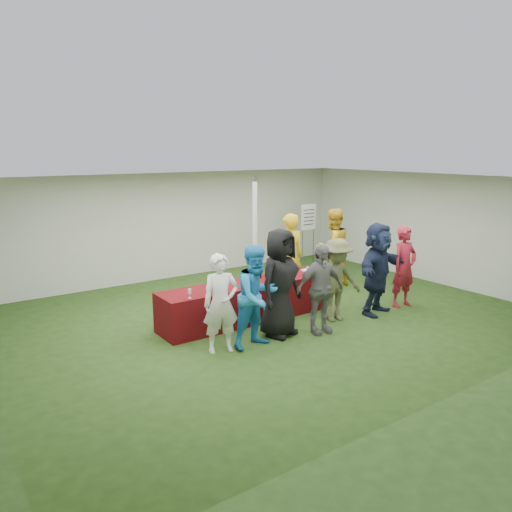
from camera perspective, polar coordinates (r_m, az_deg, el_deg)
ground at (r=9.97m, az=1.44°, el=-7.06°), size 60.00×60.00×0.00m
tent at (r=10.85m, az=-0.14°, el=1.92°), size 10.00×10.00×10.00m
serving_table at (r=9.75m, az=-0.97°, el=-5.17°), size 3.60×0.80×0.75m
wine_bottles at (r=10.12m, az=1.83°, el=-1.62°), size 0.92×0.15×0.32m
wine_glasses at (r=9.19m, az=-2.26°, el=-3.10°), size 2.81×0.15×0.16m
water_bottle at (r=9.75m, az=-0.70°, el=-2.26°), size 0.07×0.07×0.23m
bar_towel at (r=10.62m, az=5.97°, el=-1.61°), size 0.25×0.18×0.03m
dump_bucket at (r=10.46m, az=7.33°, el=-1.43°), size 0.22×0.22×0.18m
wine_list_sign at (r=13.77m, az=6.01°, el=3.90°), size 0.50×0.03×1.80m
staff_pourer at (r=10.98m, az=3.78°, el=-0.08°), size 0.78×0.60×1.92m
staff_back at (r=12.14m, az=8.74°, el=0.94°), size 0.96×0.78×1.89m
customer_0 at (r=8.15m, az=-4.03°, el=-5.44°), size 0.68×0.54×1.64m
customer_1 at (r=8.33m, az=0.11°, el=-4.63°), size 0.92×0.75×1.75m
customer_2 at (r=8.81m, az=2.75°, el=-3.07°), size 1.08×0.86×1.94m
customer_3 at (r=9.03m, az=7.32°, el=-3.76°), size 1.01×0.53×1.64m
customer_4 at (r=9.72m, az=9.17°, el=-2.73°), size 1.13×0.77×1.62m
customer_5 at (r=10.27m, az=13.72°, el=-1.41°), size 1.81×1.01×1.86m
customer_6 at (r=10.91m, az=16.57°, el=-1.20°), size 0.65×0.44×1.71m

